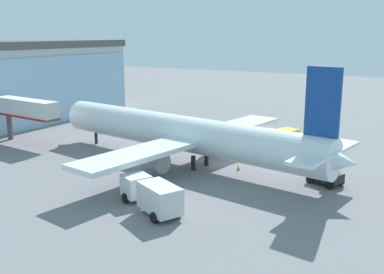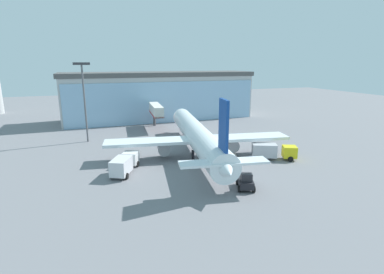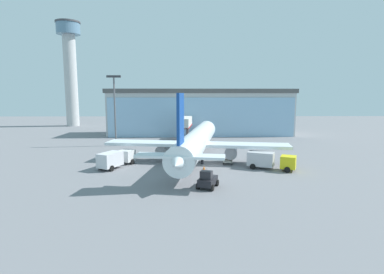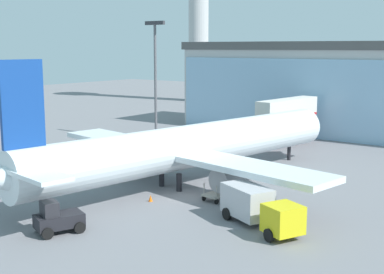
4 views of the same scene
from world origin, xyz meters
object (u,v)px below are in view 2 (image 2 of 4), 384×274
object	(u,v)px
safety_cone_nose	(216,164)
catering_truck	(124,164)
pushback_tug	(246,182)
airplane	(197,136)
jet_bridge	(156,110)
safety_cone_wingtip	(124,168)
fuel_truck	(272,151)
baggage_cart	(230,153)
apron_light_mast	(84,95)

from	to	relation	value
safety_cone_nose	catering_truck	bearing A→B (deg)	173.52
catering_truck	pushback_tug	size ratio (longest dim) A/B	2.07
airplane	jet_bridge	bearing A→B (deg)	13.89
catering_truck	safety_cone_nose	xyz separation A→B (m)	(14.18, -1.61, -1.19)
pushback_tug	safety_cone_wingtip	distance (m)	18.79
airplane	safety_cone_wingtip	world-z (taller)	airplane
jet_bridge	airplane	world-z (taller)	airplane
airplane	catering_truck	world-z (taller)	airplane
airplane	safety_cone_nose	xyz separation A→B (m)	(0.92, -6.28, -3.27)
safety_cone_wingtip	fuel_truck	bearing A→B (deg)	-6.93
safety_cone_nose	fuel_truck	bearing A→B (deg)	-0.48
baggage_cart	fuel_truck	bearing A→B (deg)	-115.09
airplane	fuel_truck	world-z (taller)	airplane
baggage_cart	safety_cone_wingtip	xyz separation A→B (m)	(-18.47, -0.99, -0.23)
safety_cone_nose	safety_cone_wingtip	distance (m)	14.48
airplane	catering_truck	bearing A→B (deg)	118.49
fuel_truck	safety_cone_wingtip	xyz separation A→B (m)	(-24.47, 2.97, -1.19)
jet_bridge	catering_truck	size ratio (longest dim) A/B	1.51
fuel_truck	catering_truck	bearing A→B (deg)	-159.75
catering_truck	pushback_tug	world-z (taller)	catering_truck
airplane	safety_cone_wingtip	bearing A→B (deg)	113.42
fuel_truck	safety_cone_nose	world-z (taller)	fuel_truck
jet_bridge	apron_light_mast	world-z (taller)	apron_light_mast
apron_light_mast	pushback_tug	distance (m)	38.41
apron_light_mast	baggage_cart	distance (m)	31.40
apron_light_mast	safety_cone_nose	world-z (taller)	apron_light_mast
apron_light_mast	airplane	xyz separation A→B (m)	(18.20, -16.41, -6.16)
pushback_tug	airplane	bearing A→B (deg)	23.92
apron_light_mast	fuel_truck	bearing A→B (deg)	-37.75
airplane	pushback_tug	size ratio (longest dim) A/B	10.95
pushback_tug	safety_cone_nose	bearing A→B (deg)	20.35
fuel_truck	baggage_cart	world-z (taller)	fuel_truck
apron_light_mast	catering_truck	world-z (taller)	apron_light_mast
safety_cone_nose	jet_bridge	bearing A→B (deg)	95.55
jet_bridge	safety_cone_nose	distance (m)	30.41
apron_light_mast	fuel_truck	xyz separation A→B (m)	(29.40, -22.77, -8.24)
catering_truck	baggage_cart	xyz separation A→B (m)	(18.45, 2.26, -0.97)
catering_truck	safety_cone_nose	world-z (taller)	catering_truck
fuel_truck	pushback_tug	size ratio (longest dim) A/B	2.08
airplane	fuel_truck	size ratio (longest dim) A/B	5.26
baggage_cart	safety_cone_wingtip	size ratio (longest dim) A/B	5.46
airplane	pushback_tug	bearing A→B (deg)	-167.90
jet_bridge	catering_truck	xyz separation A→B (m)	(-11.27, -28.34, -3.19)
airplane	baggage_cart	size ratio (longest dim) A/B	13.25
airplane	apron_light_mast	bearing A→B (deg)	57.07
jet_bridge	pushback_tug	size ratio (longest dim) A/B	3.12
fuel_truck	safety_cone_nose	size ratio (longest dim) A/B	13.75
fuel_truck	jet_bridge	bearing A→B (deg)	137.92
jet_bridge	safety_cone_wingtip	bearing A→B (deg)	162.63
fuel_truck	baggage_cart	distance (m)	7.25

